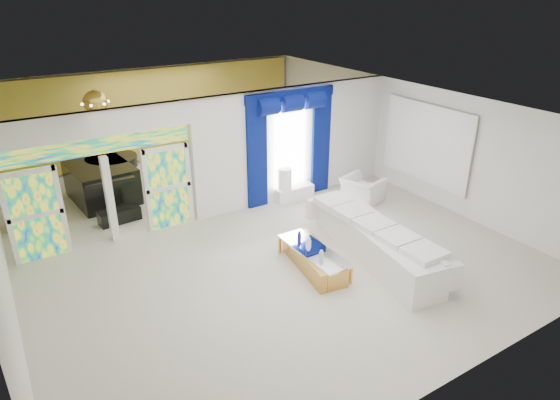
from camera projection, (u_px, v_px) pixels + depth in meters
floor at (243, 227)px, 11.63m from camera, size 12.00×12.00×0.00m
dividing_wall at (295, 143)px, 12.83m from camera, size 5.70×0.18×3.00m
dividing_header at (94, 124)px, 9.91m from camera, size 4.30×0.18×0.55m
stained_panel_left at (36, 215)px, 9.93m from camera, size 0.95×0.04×2.00m
stained_panel_right at (168, 187)px, 11.31m from camera, size 0.95×0.04×2.00m
stained_transom at (97, 146)px, 10.11m from camera, size 4.00×0.05×0.35m
window_pane at (289, 147)px, 12.65m from camera, size 1.00×0.02×2.30m
blue_drape_left at (257, 156)px, 12.16m from camera, size 0.55×0.10×2.80m
blue_drape_right at (321, 143)px, 13.13m from camera, size 0.55×0.10×2.80m
blue_pelmet at (291, 95)px, 12.06m from camera, size 2.60×0.12×0.25m
wall_mirror at (426, 143)px, 12.60m from camera, size 0.04×2.70×1.90m
gold_curtains at (156, 114)px, 15.58m from camera, size 9.70×0.12×2.90m
white_sofa at (374, 241)px, 10.23m from camera, size 1.42×3.91×0.73m
coffee_table at (313, 259)px, 9.88m from camera, size 0.89×1.91×0.41m
console_table at (294, 193)px, 13.06m from camera, size 1.10×0.37×0.36m
table_lamp at (285, 179)px, 12.72m from camera, size 0.36×0.36×0.58m
armchair at (363, 189)px, 12.95m from camera, size 1.10×1.19×0.64m
grand_piano at (102, 183)px, 12.93m from camera, size 1.65×2.06×0.97m
piano_bench at (120, 216)px, 11.82m from camera, size 1.02×0.48×0.33m
tv_console at (24, 212)px, 11.47m from camera, size 0.59×0.55×0.80m
chandelier at (95, 102)px, 12.07m from camera, size 0.60×0.60×0.60m
decanters at (310, 246)px, 9.85m from camera, size 0.20×0.95×0.16m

